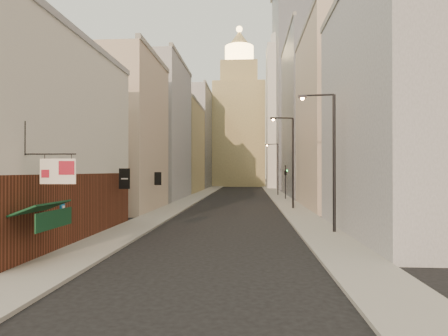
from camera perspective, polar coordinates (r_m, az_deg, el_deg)
ground at (r=13.46m, az=-4.13°, el=-18.48°), size 360.00×360.00×0.00m
sidewalk_left at (r=68.31m, az=-3.11°, el=-3.88°), size 3.00×140.00×0.15m
sidewalk_right at (r=67.97m, az=7.86°, el=-3.89°), size 3.00×140.00×0.15m
near_building_left at (r=25.23m, az=-26.62°, el=3.81°), size 8.30×23.04×12.30m
left_bldg_beige at (r=41.24m, az=-15.73°, el=4.90°), size 8.00×12.00×16.00m
left_bldg_grey at (r=56.69m, az=-10.27°, el=5.47°), size 8.00×16.00×20.00m
left_bldg_tan at (r=74.10m, az=-6.87°, el=2.91°), size 8.00×18.00×17.00m
left_bldg_wingrid at (r=94.02m, az=-4.59°, el=4.34°), size 8.00×20.00×24.00m
right_bldg_grey at (r=26.98m, az=26.33°, el=7.76°), size 8.00×16.00×16.00m
right_bldg_beige at (r=44.27m, az=17.32°, el=7.15°), size 8.00×16.00×20.00m
right_bldg_wingrid at (r=64.12m, az=13.11°, el=7.48°), size 8.00×20.00×26.00m
highrise at (r=94.59m, az=13.98°, el=12.70°), size 21.00×23.00×51.20m
clock_tower at (r=105.58m, az=2.34°, el=6.88°), size 14.00×14.00×44.90m
white_tower at (r=92.19m, az=9.03°, el=8.57°), size 8.00×8.00×41.50m
streetlamp_near at (r=25.76m, az=15.90°, el=2.10°), size 2.43×0.44×9.29m
streetlamp_mid at (r=40.89m, az=10.12°, el=1.67°), size 2.58×0.73×9.93m
streetlamp_far at (r=63.08m, az=8.02°, el=0.30°), size 2.14×1.08×8.73m
traffic_light_right at (r=54.42m, az=9.34°, el=-0.74°), size 0.65×0.64×5.00m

